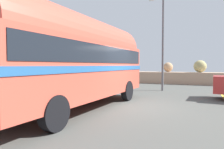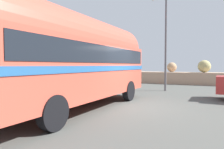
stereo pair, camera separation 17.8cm
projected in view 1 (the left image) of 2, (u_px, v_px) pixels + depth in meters
name	position (u px, v px, depth m)	size (l,w,h in m)	color
ground	(128.00, 106.00, 8.78)	(32.00, 26.00, 0.02)	#4F514C
breakwater	(164.00, 76.00, 19.72)	(31.36, 2.35, 2.40)	tan
vintage_coach	(77.00, 58.00, 8.09)	(2.76, 8.67, 3.70)	black
second_coach	(12.00, 59.00, 9.98)	(2.72, 8.66, 3.70)	black
lamp_post	(161.00, 39.00, 13.76)	(0.90, 0.79, 6.20)	#5B5B60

